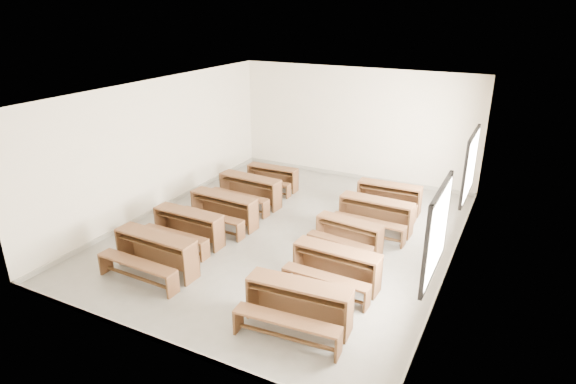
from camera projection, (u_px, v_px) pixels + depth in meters
The scene contains 11 objects.
room at pixel (292, 142), 10.00m from camera, with size 8.50×8.50×3.20m.
desk_set_0 at pixel (155, 251), 9.11m from camera, with size 1.74×0.94×0.77m.
desk_set_1 at pixel (187, 225), 10.25m from camera, with size 1.61×0.85×0.72m.
desk_set_2 at pixel (223, 208), 11.08m from camera, with size 1.68×0.92×0.74m.
desk_set_3 at pixel (249, 189), 12.21m from camera, with size 1.71×0.97×0.75m.
desk_set_4 at pixel (272, 176), 13.27m from camera, with size 1.44×0.78×0.64m.
desk_set_5 at pixel (298, 302), 7.56m from camera, with size 1.75×1.00×0.76m.
desk_set_6 at pixel (336, 265), 8.69m from camera, with size 1.63×0.89×0.72m.
desk_set_7 at pixel (348, 233), 10.01m from camera, with size 1.49×0.88×0.64m.
desk_set_8 at pixel (375, 213), 10.81m from camera, with size 1.68×0.91×0.74m.
desk_set_9 at pixel (389, 196), 11.86m from camera, with size 1.57×0.84×0.70m.
Camera 1 is at (4.42, -8.67, 4.82)m, focal length 30.00 mm.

